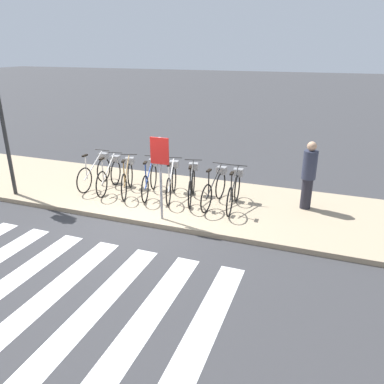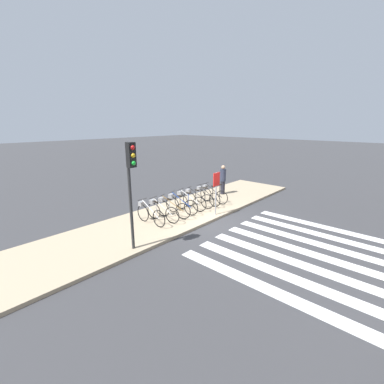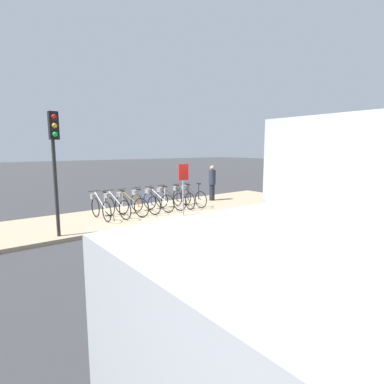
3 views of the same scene
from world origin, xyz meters
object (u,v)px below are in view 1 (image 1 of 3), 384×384
parked_bicycle_5 (192,183)px  sign_post (160,165)px  parked_bicycle_3 (150,178)px  parked_bicycle_4 (172,181)px  parked_bicycle_0 (96,171)px  parked_bicycle_6 (215,187)px  pedestrian (309,174)px  parked_bicycle_1 (110,174)px  parked_bicycle_2 (128,177)px  parked_bicycle_7 (234,190)px

parked_bicycle_5 → sign_post: sign_post is taller
parked_bicycle_3 → sign_post: size_ratio=0.86×
parked_bicycle_3 → parked_bicycle_4: same height
parked_bicycle_0 → parked_bicycle_6: (3.61, -0.09, 0.00)m
pedestrian → sign_post: 3.64m
parked_bicycle_3 → parked_bicycle_6: size_ratio=0.98×
parked_bicycle_6 → parked_bicycle_3: bearing=178.6°
parked_bicycle_4 → parked_bicycle_5: bearing=-1.2°
parked_bicycle_5 → pedestrian: size_ratio=0.98×
parked_bicycle_1 → parked_bicycle_4: bearing=3.6°
parked_bicycle_4 → sign_post: sign_post is taller
parked_bicycle_4 → sign_post: 1.67m
parked_bicycle_4 → parked_bicycle_0: bearing=179.9°
parked_bicycle_4 → parked_bicycle_6: 1.24m
parked_bicycle_1 → parked_bicycle_0: bearing=167.7°
parked_bicycle_5 → sign_post: size_ratio=0.85×
parked_bicycle_2 → pedestrian: size_ratio=0.96×
parked_bicycle_2 → parked_bicycle_7: 3.01m
sign_post → pedestrian: bearing=30.6°
parked_bicycle_7 → sign_post: 2.10m
parked_bicycle_3 → parked_bicycle_7: (2.37, -0.06, 0.00)m
parked_bicycle_0 → parked_bicycle_7: bearing=-1.4°
parked_bicycle_1 → parked_bicycle_3: bearing=3.7°
parked_bicycle_3 → parked_bicycle_5: size_ratio=1.01×
parked_bicycle_2 → parked_bicycle_4: bearing=5.6°
parked_bicycle_2 → parked_bicycle_1: bearing=179.2°
parked_bicycle_2 → parked_bicycle_6: bearing=0.9°
parked_bicycle_0 → sign_post: (2.71, -1.39, 0.88)m
sign_post → parked_bicycle_3: bearing=125.4°
parked_bicycle_0 → parked_bicycle_4: (2.38, -0.00, 0.00)m
parked_bicycle_7 → parked_bicycle_2: bearing=-179.4°
parked_bicycle_1 → parked_bicycle_6: (3.07, 0.03, 0.00)m
parked_bicycle_1 → parked_bicycle_5: bearing=2.5°
parked_bicycle_0 → pedestrian: pedestrian is taller
pedestrian → parked_bicycle_1: bearing=-173.8°
parked_bicycle_0 → parked_bicycle_5: size_ratio=1.03×
parked_bicycle_0 → parked_bicycle_2: size_ratio=1.06×
pedestrian → parked_bicycle_6: bearing=-166.4°
parked_bicycle_5 → parked_bicycle_6: 0.66m
parked_bicycle_5 → parked_bicycle_7: same height
parked_bicycle_2 → parked_bicycle_3: same height
parked_bicycle_6 → parked_bicycle_7: 0.51m
parked_bicycle_4 → parked_bicycle_7: (1.74, -0.09, 0.00)m
parked_bicycle_1 → sign_post: size_ratio=0.87×
pedestrian → sign_post: bearing=-149.4°
parked_bicycle_5 → parked_bicycle_7: 1.17m
parked_bicycle_0 → parked_bicycle_7: 4.12m
sign_post → parked_bicycle_1: bearing=149.6°
parked_bicycle_5 → sign_post: bearing=-100.2°
parked_bicycle_2 → sign_post: size_ratio=0.83×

